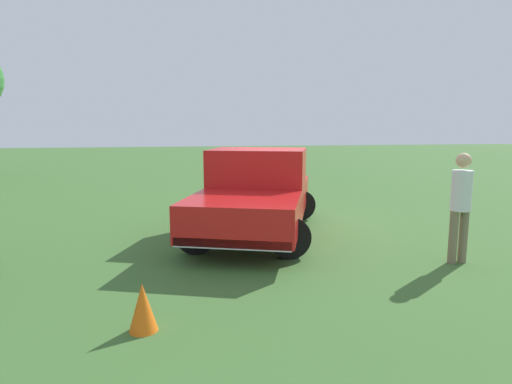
{
  "coord_description": "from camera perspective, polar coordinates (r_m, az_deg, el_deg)",
  "views": [
    {
      "loc": [
        2.44,
        9.61,
        2.26
      ],
      "look_at": [
        0.78,
        0.83,
        0.9
      ],
      "focal_mm": 30.35,
      "sensor_mm": 36.0,
      "label": 1
    }
  ],
  "objects": [
    {
      "name": "traffic_cone",
      "position": [
        5.11,
        -14.69,
        -14.48
      ],
      "size": [
        0.32,
        0.32,
        0.55
      ],
      "primitive_type": "cone",
      "color": "orange",
      "rests_on": "ground_plane"
    },
    {
      "name": "ground_plane",
      "position": [
        10.17,
        3.48,
        -4.2
      ],
      "size": [
        80.0,
        80.0,
        0.0
      ],
      "primitive_type": "plane",
      "color": "#3D662D"
    },
    {
      "name": "person_bystander",
      "position": [
        7.84,
        25.38,
        -1.08
      ],
      "size": [
        0.35,
        0.35,
        1.83
      ],
      "rotation": [
        0.0,
        0.0,
        1.66
      ],
      "color": "#7A6B51",
      "rests_on": "ground_plane"
    },
    {
      "name": "pickup_truck",
      "position": [
        9.16,
        0.13,
        0.2
      ],
      "size": [
        3.51,
        5.31,
        1.78
      ],
      "rotation": [
        0.0,
        0.0,
        1.23
      ],
      "color": "black",
      "rests_on": "ground_plane"
    }
  ]
}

